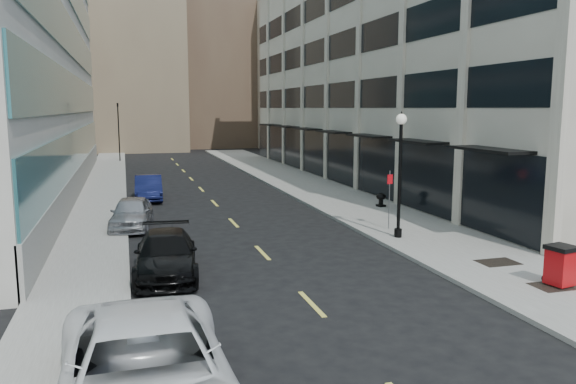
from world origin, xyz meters
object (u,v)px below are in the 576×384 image
car_black_pickup (166,255)px  car_blue_sedan (148,188)px  car_silver_sedan (132,213)px  sign_post (389,192)px  car_white_van (146,375)px  trash_bin (561,264)px  traffic_signal (118,107)px  urn_planter (381,198)px  lamppost (400,164)px

car_black_pickup → car_blue_sedan: bearing=94.1°
car_silver_sedan → sign_post: bearing=-12.3°
car_white_van → trash_bin: bearing=17.1°
car_white_van → sign_post: 17.25m
sign_post → traffic_signal: bearing=89.1°
traffic_signal → sign_post: bearing=-72.6°
traffic_signal → sign_post: 39.99m
car_white_van → urn_planter: bearing=53.1°
car_silver_sedan → car_blue_sedan: car_blue_sedan is taller
car_black_pickup → traffic_signal: bearing=96.9°
sign_post → lamppost: bearing=-121.0°
trash_bin → car_white_van: bearing=-173.0°
car_black_pickup → car_white_van: bearing=-91.7°
traffic_signal → lamppost: traffic_signal is taller
sign_post → car_silver_sedan: bearing=142.2°
car_white_van → trash_bin: (12.54, 4.07, -0.09)m
sign_post → urn_planter: (2.20, 5.39, -1.23)m
traffic_signal → sign_post: size_ratio=2.63×
trash_bin → lamppost: size_ratio=0.24×
car_white_van → car_silver_sedan: (0.00, 17.07, -0.18)m
car_black_pickup → trash_bin: (11.54, -5.00, 0.11)m
traffic_signal → car_black_pickup: (1.69, -42.00, -5.00)m
car_blue_sedan → car_silver_sedan: bearing=-95.8°
car_blue_sedan → trash_bin: 24.18m
car_blue_sedan → urn_planter: bearing=-27.5°
trash_bin → car_black_pickup: bearing=145.6°
traffic_signal → car_blue_sedan: bearing=-86.0°
car_white_van → lamppost: lamppost is taller
trash_bin → urn_planter: bearing=75.6°
car_black_pickup → sign_post: bearing=26.1°
car_black_pickup → sign_post: sign_post is taller
car_white_van → car_black_pickup: (0.99, 9.07, -0.21)m
sign_post → car_black_pickup: bearing=-176.7°
traffic_signal → car_black_pickup: 42.33m
car_silver_sedan → urn_planter: size_ratio=5.79×
urn_planter → car_blue_sedan: bearing=150.7°
traffic_signal → car_silver_sedan: bearing=-88.8°
car_black_pickup → car_blue_sedan: car_blue_sedan is taller
trash_bin → car_silver_sedan: bearing=123.0°
car_black_pickup → trash_bin: car_black_pickup is taller
urn_planter → car_white_van: bearing=-125.9°
sign_post → car_white_van: bearing=-148.8°
traffic_signal → car_white_van: 51.29m
traffic_signal → lamppost: bearing=-73.8°
car_black_pickup → lamppost: size_ratio=0.94×
car_silver_sedan → urn_planter: car_silver_sedan is taller
car_blue_sedan → urn_planter: 14.09m
car_silver_sedan → car_blue_sedan: size_ratio=0.96×
trash_bin → urn_planter: (0.86, 14.41, -0.23)m
car_blue_sedan → urn_planter: (12.29, -6.90, -0.14)m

